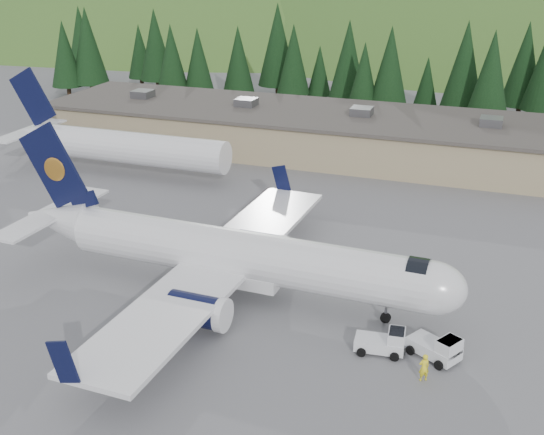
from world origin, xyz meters
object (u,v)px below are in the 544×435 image
(airliner, at_px, (231,255))
(ramp_worker, at_px, (424,367))
(second_airliner, at_px, (112,145))
(baggage_tug_a, at_px, (384,342))
(terminal_building, at_px, (321,132))
(baggage_tug_b, at_px, (438,348))

(airliner, relative_size, ramp_worker, 19.38)
(airliner, relative_size, second_airliner, 1.29)
(baggage_tug_a, xyz_separation_m, terminal_building, (-16.29, 42.04, 1.87))
(baggage_tug_a, xyz_separation_m, baggage_tug_b, (3.33, 0.39, 0.04))
(terminal_building, bearing_deg, airliner, -84.03)
(baggage_tug_a, bearing_deg, airliner, 155.83)
(terminal_building, bearing_deg, ramp_worker, -66.65)
(second_airliner, height_order, ramp_worker, second_airliner)
(baggage_tug_a, xyz_separation_m, ramp_worker, (2.83, -2.23, 0.16))
(baggage_tug_b, bearing_deg, second_airliner, 176.48)
(airliner, distance_m, baggage_tug_a, 13.19)
(airliner, bearing_deg, baggage_tug_a, -16.47)
(airliner, distance_m, baggage_tug_b, 16.25)
(baggage_tug_a, relative_size, ramp_worker, 1.80)
(second_airliner, height_order, baggage_tug_b, second_airliner)
(airliner, xyz_separation_m, second_airliner, (-23.89, 21.97, 0.18))
(terminal_building, height_order, ramp_worker, terminal_building)
(baggage_tug_b, distance_m, terminal_building, 46.08)
(airliner, bearing_deg, ramp_worker, -20.76)
(airliner, distance_m, ramp_worker, 16.55)
(second_airliner, relative_size, ramp_worker, 15.04)
(airliner, height_order, baggage_tug_a, airliner)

